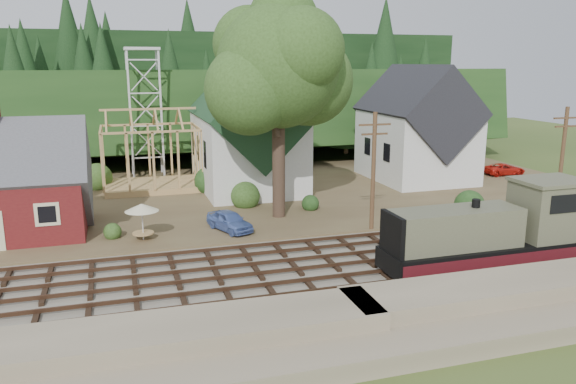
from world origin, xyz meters
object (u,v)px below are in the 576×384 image
object	(u,v)px
car_red	(504,169)
patio_set	(142,209)
locomotive	(496,233)
car_blue	(230,221)

from	to	relation	value
car_red	patio_set	distance (m)	36.64
locomotive	patio_set	xyz separation A→B (m)	(-18.00, 10.26, 0.17)
locomotive	car_blue	size ratio (longest dim) A/B	3.07
locomotive	car_blue	world-z (taller)	locomotive
car_red	patio_set	bearing A→B (deg)	109.64
patio_set	locomotive	bearing A→B (deg)	-29.68
car_blue	car_red	distance (m)	31.26
car_blue	patio_set	world-z (taller)	patio_set
car_blue	car_red	world-z (taller)	car_blue
locomotive	patio_set	world-z (taller)	locomotive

